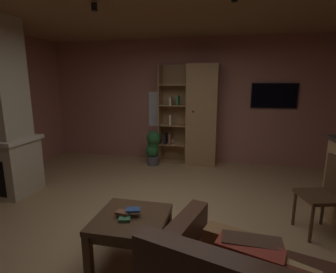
{
  "coord_description": "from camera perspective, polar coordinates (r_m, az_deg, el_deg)",
  "views": [
    {
      "loc": [
        0.69,
        -2.8,
        1.73
      ],
      "look_at": [
        0.0,
        0.4,
        1.05
      ],
      "focal_mm": 27.25,
      "sensor_mm": 36.0,
      "label": 1
    }
  ],
  "objects": [
    {
      "name": "floor",
      "position": [
        3.37,
        -1.51,
        -19.36
      ],
      "size": [
        6.5,
        5.69,
        0.02
      ],
      "primitive_type": "cube",
      "color": "tan",
      "rests_on": "ground"
    },
    {
      "name": "coffee_table",
      "position": [
        2.65,
        -8.22,
        -18.92
      ],
      "size": [
        0.69,
        0.69,
        0.47
      ],
      "color": "#4C331E",
      "rests_on": "ground"
    },
    {
      "name": "table_book_2",
      "position": [
        2.58,
        -7.81,
        -15.92
      ],
      "size": [
        0.16,
        0.13,
        0.02
      ],
      "primitive_type": "cube",
      "rotation": [
        0.0,
        0.0,
        0.27
      ],
      "color": "#2D4C8C",
      "rests_on": "coffee_table"
    },
    {
      "name": "dining_chair",
      "position": [
        3.5,
        32.09,
        -10.25
      ],
      "size": [
        0.51,
        0.51,
        0.92
      ],
      "color": "#4C331E",
      "rests_on": "ground"
    },
    {
      "name": "potted_floor_plant",
      "position": [
        5.49,
        -3.37,
        -2.29
      ],
      "size": [
        0.34,
        0.33,
        0.75
      ],
      "color": "#4C4C51",
      "rests_on": "ground"
    },
    {
      "name": "track_light_spot_1",
      "position": [
        3.46,
        -16.16,
        26.08
      ],
      "size": [
        0.07,
        0.07,
        0.09
      ],
      "primitive_type": "cylinder",
      "color": "black"
    },
    {
      "name": "bookshelf_cabinet",
      "position": [
        5.47,
        6.62,
        4.54
      ],
      "size": [
        1.23,
        0.41,
        2.13
      ],
      "color": "#A87F51",
      "rests_on": "ground"
    },
    {
      "name": "table_book_1",
      "position": [
        2.6,
        -10.07,
        -16.43
      ],
      "size": [
        0.14,
        0.09,
        0.03
      ],
      "primitive_type": "cube",
      "rotation": [
        0.0,
        0.0,
        -0.11
      ],
      "color": "brown",
      "rests_on": "coffee_table"
    },
    {
      "name": "window_pane_back",
      "position": [
        5.84,
        -1.68,
        6.1
      ],
      "size": [
        0.55,
        0.01,
        0.79
      ],
      "primitive_type": "cube",
      "color": "white"
    },
    {
      "name": "wall_back",
      "position": [
        5.74,
        5.24,
        7.8
      ],
      "size": [
        6.62,
        0.06,
        2.68
      ],
      "primitive_type": "cube",
      "color": "#AD7060",
      "rests_on": "ground"
    },
    {
      "name": "wall_mounted_tv",
      "position": [
        5.72,
        22.62,
        8.44
      ],
      "size": [
        0.9,
        0.06,
        0.51
      ],
      "color": "black"
    },
    {
      "name": "table_book_0",
      "position": [
        2.55,
        -9.68,
        -17.69
      ],
      "size": [
        0.13,
        0.12,
        0.03
      ],
      "primitive_type": "cube",
      "rotation": [
        0.0,
        0.0,
        0.27
      ],
      "color": "#387247",
      "rests_on": "coffee_table"
    }
  ]
}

